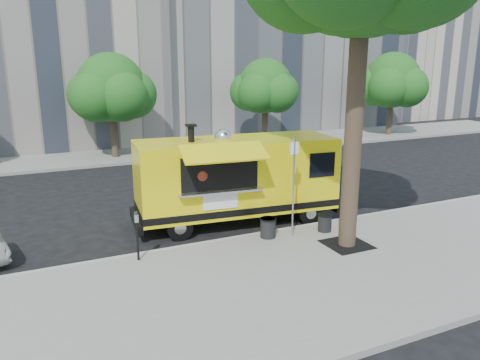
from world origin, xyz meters
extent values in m
plane|color=black|center=(0.00, 0.00, 0.00)|extent=(120.00, 120.00, 0.00)
cube|color=gray|center=(0.00, -4.00, 0.07)|extent=(60.00, 6.00, 0.15)
cube|color=#999993|center=(0.00, -0.93, 0.07)|extent=(60.00, 0.14, 0.16)
cube|color=gray|center=(0.00, 13.50, 0.07)|extent=(60.00, 5.00, 0.15)
cube|color=#C0B0A0|center=(30.00, 24.00, 8.00)|extent=(16.00, 12.00, 16.00)
cylinder|color=#33261C|center=(2.60, -2.80, 3.40)|extent=(0.48, 0.48, 6.50)
cube|color=black|center=(2.60, -2.80, 0.15)|extent=(1.20, 1.20, 0.02)
cylinder|color=#33261C|center=(-1.00, 12.70, 1.45)|extent=(0.36, 0.36, 2.60)
sphere|color=#165418|center=(-1.00, 12.70, 3.85)|extent=(3.60, 3.60, 3.60)
cylinder|color=#33261C|center=(8.00, 12.40, 1.45)|extent=(0.36, 0.36, 2.60)
sphere|color=#165418|center=(8.00, 12.40, 3.74)|extent=(3.24, 3.24, 3.24)
cylinder|color=#33261C|center=(18.00, 12.60, 1.45)|extent=(0.36, 0.36, 2.60)
sphere|color=#165418|center=(18.00, 12.60, 3.91)|extent=(3.78, 3.78, 3.78)
cylinder|color=silver|center=(1.55, -1.55, 1.65)|extent=(0.06, 0.06, 3.00)
cube|color=white|center=(1.55, -1.55, 2.80)|extent=(0.28, 0.02, 0.35)
cylinder|color=black|center=(-3.00, -1.35, 0.68)|extent=(0.06, 0.06, 1.05)
cube|color=silver|center=(-3.00, -1.35, 1.30)|extent=(0.10, 0.08, 0.22)
sphere|color=black|center=(-3.00, -1.35, 1.43)|extent=(0.11, 0.11, 0.11)
cube|color=yellow|center=(0.72, 0.60, 1.64)|extent=(6.55, 2.80, 2.30)
cube|color=black|center=(0.72, 0.60, 0.71)|extent=(6.58, 2.82, 0.22)
cube|color=black|center=(3.97, 0.26, 0.44)|extent=(0.39, 2.05, 0.29)
cube|color=black|center=(-2.52, 0.94, 0.44)|extent=(0.39, 2.05, 0.29)
cube|color=black|center=(3.91, 0.27, 2.01)|extent=(0.23, 1.72, 0.93)
cylinder|color=black|center=(2.82, -0.52, 0.39)|extent=(0.81, 0.35, 0.78)
cylinder|color=black|center=(3.01, 1.27, 0.39)|extent=(0.81, 0.35, 0.78)
cylinder|color=black|center=(-1.47, -0.08, 0.39)|extent=(0.81, 0.35, 0.78)
cylinder|color=black|center=(-1.28, 1.71, 0.39)|extent=(0.81, 0.35, 0.78)
cube|color=black|center=(-0.26, -0.32, 2.01)|extent=(2.36, 0.42, 1.03)
cube|color=silver|center=(-0.28, -0.48, 1.45)|extent=(2.57, 0.61, 0.06)
cube|color=yellow|center=(-0.31, -0.83, 2.71)|extent=(2.53, 1.17, 0.41)
cube|color=white|center=(-0.27, -0.40, 1.15)|extent=(1.08, 0.15, 0.49)
cylinder|color=black|center=(-0.74, 0.75, 3.04)|extent=(0.20, 0.20, 0.54)
sphere|color=silver|center=(0.35, 0.84, 2.84)|extent=(0.55, 0.55, 0.55)
sphere|color=maroon|center=(-0.77, 0.02, 1.96)|extent=(0.82, 0.82, 0.82)
cylinder|color=#FF590C|center=(-0.79, -0.21, 1.83)|extent=(0.34, 0.15, 0.33)
cylinder|color=black|center=(2.66, -1.62, 0.42)|extent=(0.41, 0.41, 0.54)
cylinder|color=black|center=(2.66, -1.62, 0.67)|extent=(0.45, 0.45, 0.04)
cylinder|color=black|center=(0.84, -1.35, 0.44)|extent=(0.45, 0.45, 0.59)
cylinder|color=black|center=(0.84, -1.35, 0.72)|extent=(0.49, 0.49, 0.04)
camera|label=1|loc=(-5.37, -12.76, 5.22)|focal=35.00mm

